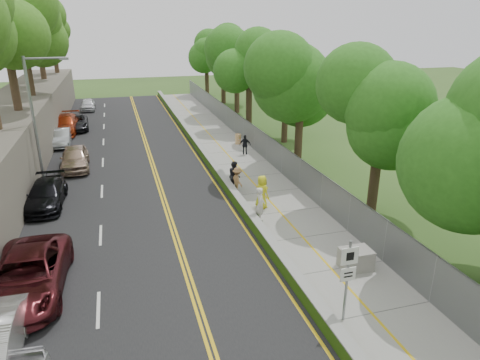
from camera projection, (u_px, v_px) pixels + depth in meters
ground at (283, 279)px, 17.41m from camera, size 140.00×140.00×0.00m
road at (130, 173)px, 29.49m from camera, size 11.20×66.00×0.04m
sidewalk at (240, 163)px, 31.57m from camera, size 4.20×66.00×0.05m
jersey_barrier at (210, 162)px, 30.87m from camera, size 0.42×66.00×0.60m
chainlink_fence at (267, 148)px, 31.78m from camera, size 0.04×66.00×2.00m
trees_fenceside at (300, 64)px, 30.31m from camera, size 7.00×66.00×14.00m
streetlight at (37, 114)px, 25.65m from camera, size 2.52×0.22×8.00m
signpost at (348, 273)px, 14.29m from camera, size 0.62×0.09×3.10m
construction_barrel at (238, 139)px, 36.33m from camera, size 0.51×0.51×0.84m
concrete_block at (356, 259)px, 17.96m from camera, size 1.29×0.98×0.85m
car_2 at (28, 275)px, 16.16m from camera, size 2.88×5.86×1.60m
car_3 at (46, 195)px, 23.99m from camera, size 2.08×4.79×1.37m
car_4 at (75, 158)px, 30.08m from camera, size 2.03×4.69×1.58m
car_5 at (61, 137)px, 35.85m from camera, size 1.62×4.21×1.37m
car_6 at (76, 122)px, 41.15m from camera, size 2.53×5.02×1.36m
car_7 at (65, 124)px, 39.66m from camera, size 2.79×5.94×1.68m
car_8 at (88, 105)px, 50.12m from camera, size 1.59×3.91×1.33m
painter_0 at (262, 192)px, 23.67m from camera, size 0.93×1.09×1.89m
painter_1 at (260, 205)px, 21.89m from camera, size 0.71×0.83×1.92m
painter_2 at (235, 175)px, 26.33m from camera, size 0.81×0.97×1.81m
painter_3 at (237, 180)px, 25.79m from camera, size 0.78×1.13×1.60m
person_far at (245, 145)px, 33.32m from camera, size 0.98×0.67×1.55m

